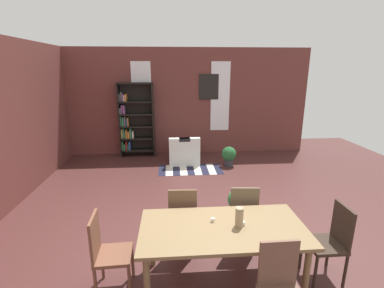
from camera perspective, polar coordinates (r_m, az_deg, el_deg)
The scene contains 18 objects.
ground_plane at distance 4.28m, azimuth 0.66°, elevation -20.09°, with size 11.82×11.82×0.00m, color #4A2725.
back_wall_brick at distance 8.13m, azimuth -2.20°, elevation 8.67°, with size 7.44×0.12×3.05m, color brown.
window_pane_0 at distance 8.08m, azimuth -10.31°, elevation 9.48°, with size 0.55×0.02×1.98m, color white.
window_pane_1 at distance 8.17m, azimuth 5.85°, elevation 9.70°, with size 0.55×0.02×1.98m, color white.
dining_table at distance 3.32m, azimuth 6.39°, elevation -17.87°, with size 1.88×0.94×0.75m.
vase_on_table at distance 3.25m, azimuth 9.76°, elevation -14.68°, with size 0.09×0.09×0.23m, color #998466.
tealight_candle_0 at distance 3.35m, azimuth 4.32°, elevation -15.39°, with size 0.04×0.04×0.05m, color silver.
tealight_candle_1 at distance 3.33m, azimuth 10.53°, elevation -15.83°, with size 0.04×0.04×0.05m, color silver.
dining_chair_far_left at distance 3.95m, azimuth -1.92°, elevation -14.57°, with size 0.42×0.42×0.95m.
dining_chair_head_left at distance 3.44m, azimuth -17.28°, elevation -20.36°, with size 0.42×0.42×0.95m.
dining_chair_head_right at distance 3.85m, azimuth 26.87°, elevation -17.26°, with size 0.40×0.40×0.95m.
dining_chair_far_right at distance 4.06m, azimuth 10.42°, elevation -13.89°, with size 0.43×0.43×0.95m.
bookshelf_tall at distance 8.03m, azimuth -11.89°, elevation 4.69°, with size 0.98×0.30×2.10m.
armchair_white at distance 7.46m, azimuth -1.68°, elevation -1.76°, with size 0.82×0.82×0.75m.
potted_plant_by_shelf at distance 4.88m, azimuth 9.64°, elevation -11.65°, with size 0.38×0.38×0.51m.
potted_plant_corner at distance 7.24m, azimuth 7.65°, elevation -2.31°, with size 0.38×0.38×0.52m.
striped_rug at distance 7.00m, azimuth -0.34°, elevation -5.30°, with size 1.60×0.76×0.01m.
framed_picture at distance 8.09m, azimuth 3.50°, elevation 11.73°, with size 0.56×0.03×0.72m, color black.
Camera 1 is at (-0.31, -3.47, 2.49)m, focal length 25.76 mm.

